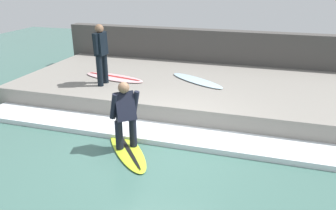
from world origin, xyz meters
TOP-DOWN VIEW (x-y plane):
  - ground_plane at (0.00, 0.00)m, footprint 28.00×28.00m
  - concrete_ledge at (3.21, 0.00)m, footprint 4.40×10.15m
  - back_wall at (5.66, 0.00)m, footprint 0.50×10.65m
  - wave_foam_crest at (0.54, 0.00)m, footprint 0.95×9.64m
  - surfboard_riding at (-0.27, 0.60)m, footprint 1.92×1.70m
  - surfer_riding at (-0.27, 0.60)m, footprint 0.58×0.57m
  - surfer_waiting_near at (2.14, 2.35)m, footprint 0.57×0.26m
  - surfboard_waiting_near at (2.75, 2.31)m, footprint 0.98×2.09m
  - surfboard_spare at (3.17, -0.14)m, footprint 1.47×1.90m

SIDE VIEW (x-z plane):
  - ground_plane at x=0.00m, z-range 0.00..0.00m
  - surfboard_riding at x=-0.27m, z-range 0.00..0.06m
  - wave_foam_crest at x=0.54m, z-range 0.00..0.12m
  - concrete_ledge at x=3.21m, z-range 0.00..0.53m
  - surfboard_spare at x=3.17m, z-range 0.53..0.59m
  - surfboard_waiting_near at x=2.75m, z-range 0.52..0.59m
  - back_wall at x=5.66m, z-range 0.00..1.64m
  - surfer_riding at x=-0.27m, z-range 0.14..1.56m
  - surfer_waiting_near at x=2.14m, z-range 0.63..2.30m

